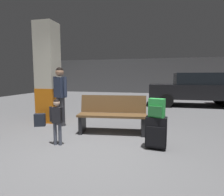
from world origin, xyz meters
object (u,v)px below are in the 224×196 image
at_px(suitcase, 156,132).
at_px(bench, 112,115).
at_px(adult, 60,90).
at_px(parked_car_near, 196,88).
at_px(structural_pillar, 48,73).
at_px(backpack_dark_floor, 40,120).
at_px(backpack_bright, 157,108).
at_px(child, 57,117).

bearing_deg(suitcase, bench, 141.86).
bearing_deg(adult, suitcase, -23.89).
xyz_separation_m(adult, parked_car_near, (4.28, 4.69, -0.18)).
relative_size(structural_pillar, bench, 1.75).
relative_size(backpack_dark_floor, parked_car_near, 0.08).
xyz_separation_m(backpack_bright, backpack_dark_floor, (-3.09, 0.94, -0.60)).
distance_m(structural_pillar, backpack_bright, 3.55).
distance_m(structural_pillar, suitcase, 3.66).
xyz_separation_m(bench, backpack_dark_floor, (-2.06, 0.13, -0.28)).
distance_m(backpack_bright, adult, 2.82).
relative_size(suitcase, backpack_dark_floor, 1.78).
relative_size(bench, backpack_bright, 4.86).
relative_size(backpack_bright, adult, 0.21).
bearing_deg(adult, backpack_dark_floor, -158.87).
bearing_deg(adult, structural_pillar, 148.15).
bearing_deg(suitcase, structural_pillar, 154.56).
xyz_separation_m(bench, child, (-0.85, -1.05, 0.12)).
bearing_deg(backpack_bright, backpack_dark_floor, 163.15).
distance_m(adult, backpack_dark_floor, 0.99).
relative_size(child, parked_car_near, 0.22).
relative_size(structural_pillar, parked_car_near, 0.70).
distance_m(structural_pillar, backpack_dark_floor, 1.39).
distance_m(suitcase, backpack_bright, 0.45).
bearing_deg(backpack_bright, suitcase, 11.55).
height_order(suitcase, parked_car_near, parked_car_near).
bearing_deg(child, parked_car_near, 59.42).
bearing_deg(backpack_dark_floor, structural_pillar, 95.57).
xyz_separation_m(suitcase, backpack_dark_floor, (-3.09, 0.94, -0.15)).
bearing_deg(backpack_bright, bench, 141.82).
bearing_deg(child, bench, 50.92).
xyz_separation_m(structural_pillar, adult, (0.58, -0.36, -0.45)).
bearing_deg(structural_pillar, suitcase, -25.44).
height_order(structural_pillar, child, structural_pillar).
bearing_deg(parked_car_near, child, -120.58).
bearing_deg(structural_pillar, bench, -18.04).
height_order(suitcase, backpack_bright, backpack_bright).
distance_m(structural_pillar, adult, 0.82).
height_order(adult, backpack_dark_floor, adult).
relative_size(structural_pillar, adult, 1.81).
bearing_deg(parked_car_near, backpack_bright, -106.34).
distance_m(child, backpack_dark_floor, 1.74).
relative_size(bench, backpack_dark_floor, 4.86).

